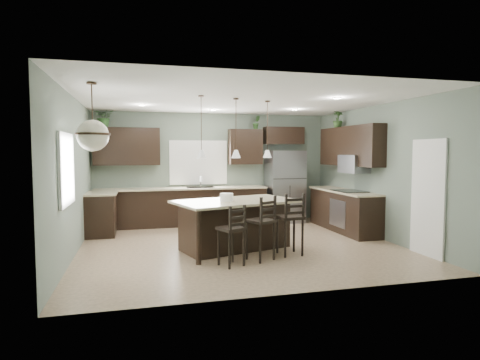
% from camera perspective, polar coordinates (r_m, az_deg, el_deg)
% --- Properties ---
extents(ground, '(6.00, 6.00, 0.00)m').
position_cam_1_polar(ground, '(7.90, 0.02, -9.29)').
color(ground, '#9E8466').
rests_on(ground, ground).
extents(pantry_door, '(0.04, 0.82, 2.04)m').
position_cam_1_polar(pantry_door, '(7.70, 25.15, -2.32)').
color(pantry_door, white).
rests_on(pantry_door, ground).
extents(window_back, '(1.35, 0.02, 1.00)m').
position_cam_1_polar(window_back, '(10.30, -5.93, 2.50)').
color(window_back, white).
rests_on(window_back, room_shell).
extents(window_left, '(0.02, 1.10, 1.00)m').
position_cam_1_polar(window_left, '(6.74, -23.55, 1.40)').
color(window_left, white).
rests_on(window_left, room_shell).
extents(left_return_cabs, '(0.60, 0.90, 0.90)m').
position_cam_1_polar(left_return_cabs, '(9.28, -19.15, -4.69)').
color(left_return_cabs, black).
rests_on(left_return_cabs, ground).
extents(left_return_countertop, '(0.66, 0.96, 0.04)m').
position_cam_1_polar(left_return_countertop, '(9.22, -19.10, -1.80)').
color(left_return_countertop, beige).
rests_on(left_return_countertop, left_return_cabs).
extents(back_lower_cabs, '(4.20, 0.60, 0.90)m').
position_cam_1_polar(back_lower_cabs, '(10.05, -8.20, -3.86)').
color(back_lower_cabs, black).
rests_on(back_lower_cabs, ground).
extents(back_countertop, '(4.20, 0.66, 0.04)m').
position_cam_1_polar(back_countertop, '(9.97, -8.21, -1.20)').
color(back_countertop, beige).
rests_on(back_countertop, back_lower_cabs).
extents(sink_inset, '(0.70, 0.45, 0.01)m').
position_cam_1_polar(sink_inset, '(10.03, -5.65, -1.06)').
color(sink_inset, gray).
rests_on(sink_inset, back_countertop).
extents(faucet, '(0.02, 0.02, 0.28)m').
position_cam_1_polar(faucet, '(9.99, -5.63, -0.25)').
color(faucet, silver).
rests_on(faucet, back_countertop).
extents(back_upper_left, '(1.55, 0.34, 0.90)m').
position_cam_1_polar(back_upper_left, '(10.03, -15.79, 4.61)').
color(back_upper_left, black).
rests_on(back_upper_left, room_shell).
extents(back_upper_right, '(0.85, 0.34, 0.90)m').
position_cam_1_polar(back_upper_right, '(10.39, 0.76, 4.74)').
color(back_upper_right, black).
rests_on(back_upper_right, room_shell).
extents(fridge_header, '(1.05, 0.34, 0.45)m').
position_cam_1_polar(fridge_header, '(10.72, 6.22, 6.30)').
color(fridge_header, black).
rests_on(fridge_header, room_shell).
extents(right_lower_cabs, '(0.60, 2.35, 0.90)m').
position_cam_1_polar(right_lower_cabs, '(9.61, 14.51, -4.30)').
color(right_lower_cabs, black).
rests_on(right_lower_cabs, ground).
extents(right_countertop, '(0.66, 2.35, 0.04)m').
position_cam_1_polar(right_countertop, '(9.54, 14.45, -1.52)').
color(right_countertop, beige).
rests_on(right_countertop, right_lower_cabs).
extents(cooktop, '(0.58, 0.75, 0.02)m').
position_cam_1_polar(cooktop, '(9.30, 15.27, -1.52)').
color(cooktop, black).
rests_on(cooktop, right_countertop).
extents(wall_oven_front, '(0.01, 0.72, 0.60)m').
position_cam_1_polar(wall_oven_front, '(9.23, 13.67, -4.63)').
color(wall_oven_front, gray).
rests_on(wall_oven_front, right_lower_cabs).
extents(right_upper_cabs, '(0.34, 2.35, 0.90)m').
position_cam_1_polar(right_upper_cabs, '(9.58, 15.35, 4.66)').
color(right_upper_cabs, black).
rests_on(right_upper_cabs, room_shell).
extents(microwave, '(0.40, 0.75, 0.40)m').
position_cam_1_polar(microwave, '(9.32, 15.88, 2.21)').
color(microwave, gray).
rests_on(microwave, right_upper_cabs).
extents(refrigerator, '(0.90, 0.74, 1.85)m').
position_cam_1_polar(refrigerator, '(10.45, 6.38, -0.92)').
color(refrigerator, '#9A98A1').
rests_on(refrigerator, ground).
extents(kitchen_island, '(2.46, 1.82, 0.92)m').
position_cam_1_polar(kitchen_island, '(7.49, -0.56, -6.41)').
color(kitchen_island, black).
rests_on(kitchen_island, ground).
extents(serving_dish, '(0.24, 0.24, 0.14)m').
position_cam_1_polar(serving_dish, '(7.32, -1.92, -2.45)').
color(serving_dish, white).
rests_on(serving_dish, kitchen_island).
extents(bar_stool_left, '(0.49, 0.49, 0.99)m').
position_cam_1_polar(bar_stool_left, '(6.43, -1.27, -7.87)').
color(bar_stool_left, black).
rests_on(bar_stool_left, ground).
extents(bar_stool_center, '(0.55, 0.55, 1.09)m').
position_cam_1_polar(bar_stool_center, '(6.77, 2.90, -6.82)').
color(bar_stool_center, black).
rests_on(bar_stool_center, ground).
extents(bar_stool_right, '(0.44, 0.44, 1.10)m').
position_cam_1_polar(bar_stool_right, '(7.14, 7.10, -6.23)').
color(bar_stool_right, black).
rests_on(bar_stool_right, ground).
extents(pendant_left, '(0.17, 0.17, 1.10)m').
position_cam_1_polar(pendant_left, '(7.05, -5.53, 7.51)').
color(pendant_left, white).
rests_on(pendant_left, room_shell).
extents(pendant_center, '(0.17, 0.17, 1.10)m').
position_cam_1_polar(pendant_center, '(7.38, -0.57, 7.37)').
color(pendant_center, white).
rests_on(pendant_center, room_shell).
extents(pendant_right, '(0.17, 0.17, 1.10)m').
position_cam_1_polar(pendant_right, '(7.76, 3.92, 7.19)').
color(pendant_right, silver).
rests_on(pendant_right, room_shell).
extents(chandelier, '(0.48, 0.48, 0.97)m').
position_cam_1_polar(chandelier, '(6.10, -20.26, 8.43)').
color(chandelier, beige).
rests_on(chandelier, room_shell).
extents(plant_back_left, '(0.44, 0.38, 0.48)m').
position_cam_1_polar(plant_back_left, '(10.06, -18.74, 8.49)').
color(plant_back_left, '#2B5726').
rests_on(plant_back_left, back_upper_left).
extents(plant_back_right, '(0.20, 0.16, 0.35)m').
position_cam_1_polar(plant_back_right, '(10.46, 2.35, 8.16)').
color(plant_back_right, '#2D5324').
rests_on(plant_back_right, back_upper_right).
extents(plant_right_wall, '(0.27, 0.27, 0.41)m').
position_cam_1_polar(plant_right_wall, '(10.07, 13.73, 8.38)').
color(plant_right_wall, '#2D4C21').
rests_on(plant_right_wall, right_upper_cabs).
extents(room_shell, '(6.00, 6.00, 6.00)m').
position_cam_1_polar(room_shell, '(7.69, 0.02, 3.13)').
color(room_shell, slate).
rests_on(room_shell, ground).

